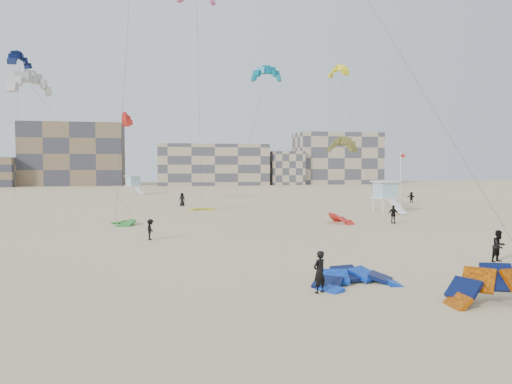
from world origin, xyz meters
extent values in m
plane|color=beige|center=(0.00, 0.00, 0.00)|extent=(320.00, 320.00, 0.00)
imported|color=black|center=(1.75, 1.87, 0.95)|extent=(0.82, 0.74, 1.89)
imported|color=black|center=(14.39, 6.77, 0.94)|extent=(1.06, 0.92, 1.88)
imported|color=black|center=(-5.97, 19.57, 0.80)|extent=(0.80, 1.14, 1.61)
imported|color=black|center=(17.28, 26.17, 0.91)|extent=(1.03, 1.09, 1.81)
imported|color=black|center=(-2.22, 51.48, 0.94)|extent=(1.06, 0.86, 1.88)
imported|color=black|center=(32.69, 51.42, 0.84)|extent=(0.92, 1.63, 1.68)
cylinder|color=#3F3F3F|center=(-7.85, 20.84, 11.91)|extent=(1.46, 2.06, 21.82)
cylinder|color=#3F3F3F|center=(11.74, 13.88, 13.26)|extent=(1.84, 22.48, 24.53)
cylinder|color=#3F3F3F|center=(-12.69, 32.07, 7.18)|extent=(9.16, 0.44, 12.37)
cylinder|color=#3F3F3F|center=(-0.23, 45.03, 13.16)|extent=(1.27, 10.79, 24.33)
cylinder|color=#3F3F3F|center=(18.74, 33.88, 4.50)|extent=(5.49, 6.71, 7.02)
cylinder|color=#3F3F3F|center=(25.04, 54.94, 10.65)|extent=(5.62, 1.33, 19.30)
cylinder|color=#3F3F3F|center=(-22.59, 47.45, 10.22)|extent=(1.24, 8.32, 18.45)
cylinder|color=#3F3F3F|center=(7.89, 53.10, 10.03)|extent=(4.95, 1.24, 18.08)
cylinder|color=#3F3F3F|center=(-6.98, 58.61, 6.72)|extent=(6.19, 1.34, 11.45)
cube|color=white|center=(21.80, 37.56, 1.74)|extent=(2.98, 2.98, 0.13)
cube|color=#9EC6D8|center=(21.80, 37.56, 2.74)|extent=(2.45, 2.45, 1.87)
cube|color=white|center=(21.80, 37.56, 3.75)|extent=(3.09, 3.09, 0.15)
cube|color=white|center=(21.80, 35.04, 0.84)|extent=(1.33, 2.76, 1.54)
cube|color=white|center=(-10.54, 82.87, 1.69)|extent=(3.47, 3.47, 0.13)
cube|color=#9EC6D8|center=(-10.54, 82.87, 2.66)|extent=(2.85, 2.85, 1.81)
cube|color=white|center=(-10.54, 82.87, 3.64)|extent=(3.59, 3.59, 0.14)
cube|color=white|center=(-10.54, 80.42, 0.82)|extent=(2.08, 2.68, 1.50)
cylinder|color=white|center=(23.37, 36.83, 3.67)|extent=(0.09, 0.09, 7.35)
cube|color=red|center=(23.65, 36.83, 6.89)|extent=(0.55, 0.02, 0.37)
cube|color=brown|center=(-30.00, 134.00, 9.00)|extent=(28.00, 14.00, 18.00)
cube|color=tan|center=(10.00, 130.00, 6.00)|extent=(32.00, 16.00, 12.00)
cube|color=tan|center=(50.00, 132.00, 8.00)|extent=(26.00, 14.00, 16.00)
cube|color=tan|center=(32.00, 128.00, 5.00)|extent=(10.00, 10.00, 10.00)
camera|label=1|loc=(-5.15, -19.15, 5.66)|focal=35.00mm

